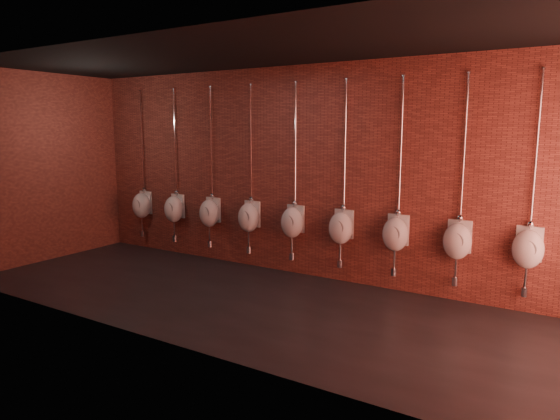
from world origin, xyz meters
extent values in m
plane|color=black|center=(0.00, 0.00, 0.00)|extent=(8.50, 8.50, 0.00)
cube|color=black|center=(0.00, 0.00, 3.20)|extent=(8.50, 3.00, 0.04)
cube|color=#9A4638|center=(0.00, 1.50, 1.60)|extent=(8.50, 0.04, 3.20)
cube|color=#9A4638|center=(0.00, -1.50, 1.60)|extent=(8.50, 0.04, 3.20)
cube|color=#9A4638|center=(-4.25, 0.00, 1.60)|extent=(0.04, 3.00, 3.20)
ellipsoid|color=white|center=(-3.44, 1.36, 0.83)|extent=(0.38, 0.34, 0.47)
cube|color=white|center=(-3.44, 1.48, 0.88)|extent=(0.31, 0.06, 0.43)
cylinder|color=#999999|center=(-3.44, 1.24, 0.86)|extent=(0.21, 0.04, 0.21)
cylinder|color=silver|center=(-3.44, 1.46, 2.01)|extent=(0.02, 0.02, 1.88)
sphere|color=silver|center=(-3.44, 1.45, 1.13)|extent=(0.09, 0.09, 0.09)
cylinder|color=silver|center=(-3.44, 1.46, 2.95)|extent=(0.06, 0.06, 0.01)
cylinder|color=silver|center=(-3.44, 1.36, 0.51)|extent=(0.03, 0.03, 0.30)
cylinder|color=silver|center=(-3.44, 1.36, 0.30)|extent=(0.09, 0.09, 0.11)
cylinder|color=silver|center=(-3.44, 1.44, 0.30)|extent=(0.03, 0.16, 0.03)
ellipsoid|color=white|center=(-2.62, 1.36, 0.83)|extent=(0.38, 0.34, 0.47)
cube|color=white|center=(-2.62, 1.48, 0.88)|extent=(0.31, 0.06, 0.43)
cylinder|color=#999999|center=(-2.62, 1.24, 0.86)|extent=(0.21, 0.04, 0.21)
cylinder|color=silver|center=(-2.62, 1.46, 2.01)|extent=(0.02, 0.02, 1.88)
sphere|color=silver|center=(-2.62, 1.45, 1.13)|extent=(0.09, 0.09, 0.09)
cylinder|color=silver|center=(-2.62, 1.46, 2.95)|extent=(0.06, 0.06, 0.01)
cylinder|color=silver|center=(-2.62, 1.36, 0.51)|extent=(0.03, 0.03, 0.30)
cylinder|color=silver|center=(-2.62, 1.36, 0.30)|extent=(0.09, 0.09, 0.11)
cylinder|color=silver|center=(-2.62, 1.44, 0.30)|extent=(0.03, 0.16, 0.03)
ellipsoid|color=white|center=(-1.80, 1.36, 0.83)|extent=(0.38, 0.34, 0.47)
cube|color=white|center=(-1.80, 1.48, 0.88)|extent=(0.31, 0.06, 0.43)
cylinder|color=#999999|center=(-1.80, 1.24, 0.86)|extent=(0.21, 0.04, 0.21)
cylinder|color=silver|center=(-1.80, 1.46, 2.01)|extent=(0.02, 0.02, 1.88)
sphere|color=silver|center=(-1.80, 1.45, 1.13)|extent=(0.09, 0.09, 0.09)
cylinder|color=silver|center=(-1.80, 1.46, 2.95)|extent=(0.06, 0.06, 0.01)
cylinder|color=silver|center=(-1.80, 1.36, 0.51)|extent=(0.03, 0.03, 0.30)
cylinder|color=silver|center=(-1.80, 1.36, 0.30)|extent=(0.09, 0.09, 0.11)
cylinder|color=silver|center=(-1.80, 1.44, 0.30)|extent=(0.03, 0.16, 0.03)
ellipsoid|color=white|center=(-0.98, 1.36, 0.83)|extent=(0.38, 0.34, 0.47)
cube|color=white|center=(-0.98, 1.48, 0.88)|extent=(0.31, 0.06, 0.43)
cylinder|color=#999999|center=(-0.98, 1.24, 0.86)|extent=(0.21, 0.04, 0.21)
cylinder|color=silver|center=(-0.98, 1.46, 2.01)|extent=(0.02, 0.02, 1.88)
sphere|color=silver|center=(-0.98, 1.45, 1.13)|extent=(0.09, 0.09, 0.09)
cylinder|color=silver|center=(-0.98, 1.46, 2.95)|extent=(0.06, 0.06, 0.01)
cylinder|color=silver|center=(-0.98, 1.36, 0.51)|extent=(0.03, 0.03, 0.30)
cylinder|color=silver|center=(-0.98, 1.36, 0.30)|extent=(0.09, 0.09, 0.11)
cylinder|color=silver|center=(-0.98, 1.44, 0.30)|extent=(0.03, 0.16, 0.03)
ellipsoid|color=white|center=(-0.16, 1.36, 0.83)|extent=(0.38, 0.34, 0.47)
cube|color=white|center=(-0.16, 1.48, 0.88)|extent=(0.31, 0.06, 0.43)
cylinder|color=#999999|center=(-0.16, 1.24, 0.86)|extent=(0.21, 0.04, 0.21)
cylinder|color=silver|center=(-0.16, 1.46, 2.01)|extent=(0.02, 0.02, 1.88)
sphere|color=silver|center=(-0.16, 1.45, 1.13)|extent=(0.09, 0.09, 0.09)
cylinder|color=silver|center=(-0.16, 1.46, 2.95)|extent=(0.06, 0.06, 0.01)
cylinder|color=silver|center=(-0.16, 1.36, 0.51)|extent=(0.03, 0.03, 0.30)
cylinder|color=silver|center=(-0.16, 1.36, 0.30)|extent=(0.09, 0.09, 0.11)
cylinder|color=silver|center=(-0.16, 1.44, 0.30)|extent=(0.03, 0.16, 0.03)
ellipsoid|color=white|center=(0.66, 1.36, 0.83)|extent=(0.38, 0.34, 0.47)
cube|color=white|center=(0.66, 1.48, 0.88)|extent=(0.31, 0.06, 0.43)
cylinder|color=#999999|center=(0.66, 1.24, 0.86)|extent=(0.21, 0.04, 0.21)
cylinder|color=silver|center=(0.66, 1.46, 2.01)|extent=(0.02, 0.02, 1.88)
sphere|color=silver|center=(0.66, 1.45, 1.13)|extent=(0.09, 0.09, 0.09)
cylinder|color=silver|center=(0.66, 1.46, 2.95)|extent=(0.06, 0.06, 0.01)
cylinder|color=silver|center=(0.66, 1.36, 0.51)|extent=(0.03, 0.03, 0.30)
cylinder|color=silver|center=(0.66, 1.36, 0.30)|extent=(0.09, 0.09, 0.11)
cylinder|color=silver|center=(0.66, 1.44, 0.30)|extent=(0.03, 0.16, 0.03)
ellipsoid|color=white|center=(1.48, 1.36, 0.83)|extent=(0.38, 0.34, 0.47)
cube|color=white|center=(1.48, 1.48, 0.88)|extent=(0.31, 0.06, 0.43)
cylinder|color=#999999|center=(1.48, 1.24, 0.86)|extent=(0.21, 0.04, 0.21)
cylinder|color=silver|center=(1.48, 1.46, 2.01)|extent=(0.02, 0.02, 1.88)
sphere|color=silver|center=(1.48, 1.45, 1.13)|extent=(0.09, 0.09, 0.09)
cylinder|color=silver|center=(1.48, 1.46, 2.95)|extent=(0.06, 0.06, 0.01)
cylinder|color=silver|center=(1.48, 1.36, 0.51)|extent=(0.03, 0.03, 0.30)
cylinder|color=silver|center=(1.48, 1.36, 0.30)|extent=(0.09, 0.09, 0.11)
cylinder|color=silver|center=(1.48, 1.44, 0.30)|extent=(0.03, 0.16, 0.03)
ellipsoid|color=white|center=(2.30, 1.36, 0.83)|extent=(0.38, 0.34, 0.47)
cube|color=white|center=(2.30, 1.48, 0.88)|extent=(0.31, 0.06, 0.43)
cylinder|color=#999999|center=(2.30, 1.24, 0.86)|extent=(0.21, 0.04, 0.21)
cylinder|color=silver|center=(2.30, 1.46, 2.01)|extent=(0.02, 0.02, 1.88)
sphere|color=silver|center=(2.30, 1.45, 1.13)|extent=(0.09, 0.09, 0.09)
cylinder|color=silver|center=(2.30, 1.46, 2.95)|extent=(0.06, 0.06, 0.01)
cylinder|color=silver|center=(2.30, 1.36, 0.51)|extent=(0.03, 0.03, 0.30)
cylinder|color=silver|center=(2.30, 1.36, 0.30)|extent=(0.09, 0.09, 0.11)
cylinder|color=silver|center=(2.30, 1.44, 0.30)|extent=(0.03, 0.16, 0.03)
ellipsoid|color=white|center=(3.11, 1.36, 0.83)|extent=(0.38, 0.34, 0.47)
cube|color=white|center=(3.11, 1.48, 0.88)|extent=(0.31, 0.06, 0.43)
cylinder|color=#999999|center=(3.11, 1.24, 0.86)|extent=(0.21, 0.04, 0.21)
cylinder|color=silver|center=(3.11, 1.46, 2.01)|extent=(0.02, 0.02, 1.88)
sphere|color=silver|center=(3.11, 1.45, 1.13)|extent=(0.09, 0.09, 0.09)
cylinder|color=silver|center=(3.11, 1.46, 2.95)|extent=(0.06, 0.06, 0.01)
cylinder|color=silver|center=(3.11, 1.36, 0.51)|extent=(0.03, 0.03, 0.30)
cylinder|color=silver|center=(3.11, 1.36, 0.30)|extent=(0.09, 0.09, 0.11)
cylinder|color=silver|center=(3.11, 1.44, 0.30)|extent=(0.03, 0.16, 0.03)
camera|label=1|loc=(3.62, -5.16, 2.27)|focal=32.00mm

